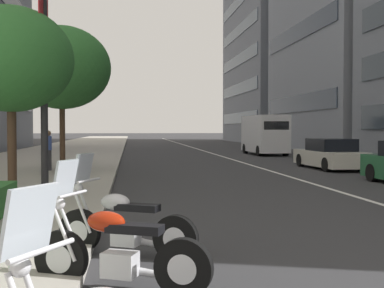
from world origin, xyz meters
name	(u,v)px	position (x,y,z in m)	size (l,w,h in m)	color
sidewalk_right_plaza	(56,156)	(30.00, 10.93, 0.07)	(160.00, 8.59, 0.15)	#A39E93
lane_centre_stripe	(208,152)	(35.00, 0.00, 0.00)	(110.00, 0.16, 0.01)	silver
motorcycle_far_end_row	(117,252)	(2.61, 6.23, 0.44)	(1.00, 2.03, 1.49)	black
motorcycle_nearest_camera	(124,226)	(4.12, 6.17, 0.44)	(1.08, 2.01, 1.48)	black
car_lead_in_lane	(330,155)	(18.51, -3.01, 0.64)	(4.54, 1.93, 1.39)	beige
delivery_van_ahead	(265,134)	(30.80, -3.37, 1.47)	(5.37, 2.19, 2.77)	silver
street_tree_near_plaza_corner	(11,60)	(9.61, 8.98, 3.55)	(3.06, 3.06, 4.71)	#473323
street_tree_by_lamp_post	(62,68)	(17.13, 8.77, 4.27)	(3.89, 3.89, 5.78)	#473323
pedestrian_on_plaza	(48,150)	(17.54, 9.39, 0.97)	(0.43, 0.31, 1.63)	#2D2D33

